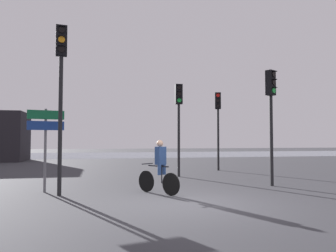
{
  "coord_description": "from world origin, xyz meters",
  "views": [
    {
      "loc": [
        -2.31,
        -7.98,
        1.59
      ],
      "look_at": [
        0.5,
        5.0,
        2.2
      ],
      "focal_mm": 35.0,
      "sensor_mm": 36.0,
      "label": 1
    }
  ],
  "objects_px": {
    "traffic_light_far_right": "(218,116)",
    "traffic_light_near_left": "(61,78)",
    "cyclist": "(160,167)",
    "traffic_light_near_right": "(271,105)",
    "direction_sign_post": "(46,134)",
    "traffic_light_center": "(179,112)"
  },
  "relations": [
    {
      "from": "traffic_light_near_right",
      "to": "direction_sign_post",
      "type": "relative_size",
      "value": 1.59
    },
    {
      "from": "traffic_light_center",
      "to": "direction_sign_post",
      "type": "xyz_separation_m",
      "value": [
        -5.16,
        -3.47,
        -1.11
      ]
    },
    {
      "from": "traffic_light_center",
      "to": "direction_sign_post",
      "type": "bearing_deg",
      "value": 35.62
    },
    {
      "from": "traffic_light_near_left",
      "to": "cyclist",
      "type": "bearing_deg",
      "value": 166.78
    },
    {
      "from": "traffic_light_near_right",
      "to": "traffic_light_near_left",
      "type": "relative_size",
      "value": 0.82
    },
    {
      "from": "traffic_light_far_right",
      "to": "traffic_light_center",
      "type": "bearing_deg",
      "value": 61.13
    },
    {
      "from": "direction_sign_post",
      "to": "traffic_light_far_right",
      "type": "bearing_deg",
      "value": -156.73
    },
    {
      "from": "traffic_light_center",
      "to": "traffic_light_far_right",
      "type": "distance_m",
      "value": 3.83
    },
    {
      "from": "traffic_light_near_right",
      "to": "traffic_light_near_left",
      "type": "xyz_separation_m",
      "value": [
        -7.15,
        -0.58,
        0.57
      ]
    },
    {
      "from": "traffic_light_near_left",
      "to": "traffic_light_far_right",
      "type": "xyz_separation_m",
      "value": [
        7.5,
        6.76,
        -0.5
      ]
    },
    {
      "from": "traffic_light_far_right",
      "to": "traffic_light_near_left",
      "type": "bearing_deg",
      "value": 61.33
    },
    {
      "from": "traffic_light_far_right",
      "to": "cyclist",
      "type": "distance_m",
      "value": 8.69
    },
    {
      "from": "traffic_light_far_right",
      "to": "cyclist",
      "type": "bearing_deg",
      "value": 76.36
    },
    {
      "from": "cyclist",
      "to": "traffic_light_near_right",
      "type": "bearing_deg",
      "value": -22.9
    },
    {
      "from": "traffic_light_near_right",
      "to": "cyclist",
      "type": "xyz_separation_m",
      "value": [
        -4.23,
        -0.89,
        -2.07
      ]
    },
    {
      "from": "traffic_light_near_right",
      "to": "traffic_light_far_right",
      "type": "bearing_deg",
      "value": -121.78
    },
    {
      "from": "traffic_light_near_left",
      "to": "direction_sign_post",
      "type": "xyz_separation_m",
      "value": [
        -0.51,
        0.74,
        -1.66
      ]
    },
    {
      "from": "traffic_light_far_right",
      "to": "cyclist",
      "type": "height_order",
      "value": "traffic_light_far_right"
    },
    {
      "from": "traffic_light_center",
      "to": "traffic_light_near_left",
      "type": "distance_m",
      "value": 6.29
    },
    {
      "from": "traffic_light_near_right",
      "to": "cyclist",
      "type": "height_order",
      "value": "traffic_light_near_right"
    },
    {
      "from": "traffic_light_center",
      "to": "cyclist",
      "type": "relative_size",
      "value": 2.57
    },
    {
      "from": "traffic_light_near_right",
      "to": "direction_sign_post",
      "type": "xyz_separation_m",
      "value": [
        -7.66,
        0.16,
        -1.09
      ]
    }
  ]
}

